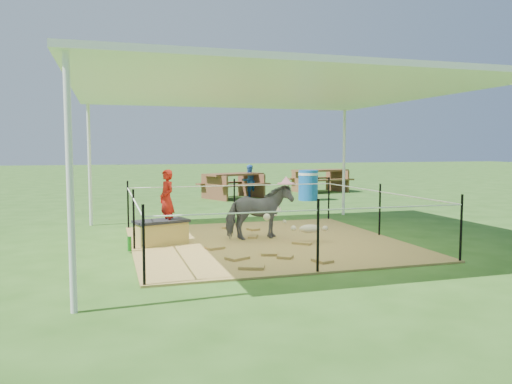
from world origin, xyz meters
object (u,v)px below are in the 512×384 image
object	(u,v)px
pony	(259,212)
picnic_table_near	(233,186)
trash_barrel	(308,185)
distant_person	(249,181)
woman	(167,193)
foal	(310,227)
green_bottle	(130,244)
picnic_table_far	(320,181)
straw_bale	(161,233)

from	to	relation	value
pony	picnic_table_near	bearing A→B (deg)	-15.71
pony	trash_barrel	size ratio (longest dim) A/B	1.21
picnic_table_near	distant_person	world-z (taller)	distant_person
woman	foal	distance (m)	2.53
foal	picnic_table_near	world-z (taller)	picnic_table_near
green_bottle	trash_barrel	distance (m)	8.91
woman	foal	size ratio (longest dim) A/B	1.03
picnic_table_near	pony	bearing A→B (deg)	-124.50
pony	picnic_table_far	distance (m)	10.40
woman	trash_barrel	xyz separation A→B (m)	(5.21, 6.26, -0.42)
green_bottle	pony	bearing A→B (deg)	10.10
pony	foal	distance (m)	0.96
woman	distant_person	distance (m)	8.60
straw_bale	woman	distance (m)	0.69
foal	picnic_table_far	size ratio (longest dim) A/B	0.47
straw_bale	green_bottle	distance (m)	0.71
pony	green_bottle	bearing A→B (deg)	95.07
straw_bale	trash_barrel	world-z (taller)	trash_barrel
pony	distant_person	world-z (taller)	distant_person
woman	green_bottle	xyz separation A→B (m)	(-0.65, -0.45, -0.76)
woman	picnic_table_near	size ratio (longest dim) A/B	0.50
straw_bale	picnic_table_near	xyz separation A→B (m)	(3.16, 7.55, 0.20)
green_bottle	picnic_table_far	world-z (taller)	picnic_table_far
picnic_table_far	trash_barrel	bearing A→B (deg)	-131.15
woman	picnic_table_near	bearing A→B (deg)	140.11
trash_barrel	picnic_table_near	world-z (taller)	trash_barrel
picnic_table_far	distant_person	world-z (taller)	distant_person
woman	picnic_table_far	xyz separation A→B (m)	(6.82, 8.96, -0.47)
straw_bale	distant_person	bearing A→B (deg)	64.20
straw_bale	trash_barrel	size ratio (longest dim) A/B	0.86
green_bottle	foal	xyz separation A→B (m)	(3.03, -0.13, 0.15)
foal	pony	bearing A→B (deg)	149.68
trash_barrel	green_bottle	bearing A→B (deg)	-131.10
green_bottle	picnic_table_near	bearing A→B (deg)	65.14
green_bottle	pony	xyz separation A→B (m)	(2.27, 0.40, 0.38)
woman	green_bottle	distance (m)	1.09
woman	picnic_table_near	world-z (taller)	woman
trash_barrel	picnic_table_near	xyz separation A→B (m)	(-2.15, 1.29, -0.07)
straw_bale	pony	world-z (taller)	pony
trash_barrel	straw_bale	bearing A→B (deg)	-130.27
green_bottle	foal	distance (m)	3.04
pony	distant_person	bearing A→B (deg)	-19.61
green_bottle	woman	bearing A→B (deg)	34.70
straw_bale	distant_person	world-z (taller)	distant_person
trash_barrel	distant_person	size ratio (longest dim) A/B	0.87
picnic_table_near	trash_barrel	bearing A→B (deg)	-54.76
pony	picnic_table_far	world-z (taller)	pony
picnic_table_near	foal	bearing A→B (deg)	-118.55
green_bottle	picnic_table_far	bearing A→B (deg)	51.56
foal	picnic_table_far	xyz separation A→B (m)	(4.43, 9.55, 0.13)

